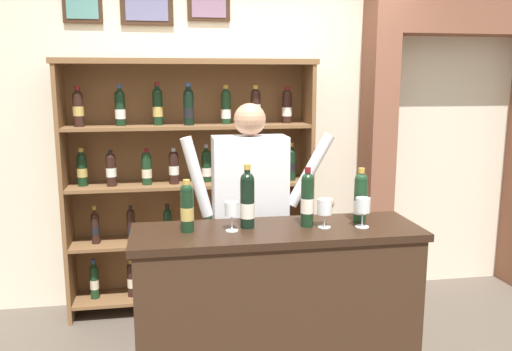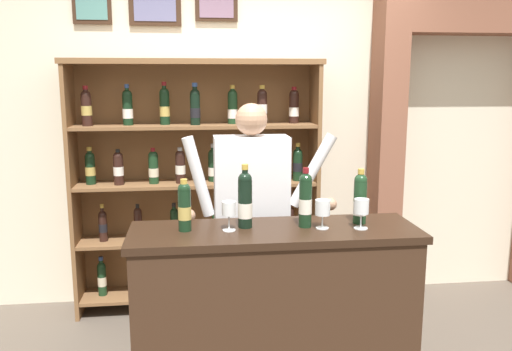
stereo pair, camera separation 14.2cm
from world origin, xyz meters
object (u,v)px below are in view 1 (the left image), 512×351
Objects in this scene: shopkeeper at (250,205)px; tasting_bottle_prosecco at (187,207)px; tasting_bottle_super_tuscan at (247,200)px; wine_glass_left at (232,211)px; wine_glass_right at (325,208)px; tasting_bottle_bianco at (307,199)px; wine_shelf at (190,178)px; tasting_bottle_grappa at (360,197)px; tasting_counter at (277,318)px; wine_glass_center at (363,206)px.

tasting_bottle_prosecco is (-0.40, -0.46, 0.12)m from shopkeeper.
tasting_bottle_prosecco is at bearing -175.42° from tasting_bottle_super_tuscan.
shopkeeper reaches higher than wine_glass_left.
tasting_bottle_prosecco reaches higher than wine_glass_right.
tasting_bottle_super_tuscan is (-0.09, -0.44, 0.14)m from shopkeeper.
tasting_bottle_prosecco is 0.86× the size of tasting_bottle_bianco.
wine_shelf reaches higher than wine_glass_left.
tasting_bottle_super_tuscan is 0.41m from wine_glass_right.
tasting_bottle_super_tuscan is at bearing -79.45° from wine_shelf.
tasting_bottle_grappa is at bearing 6.32° from tasting_bottle_bianco.
tasting_bottle_prosecco is 0.64m from tasting_bottle_bianco.
wine_glass_right is at bearing -5.26° from tasting_counter.
shopkeeper is 0.71m from tasting_bottle_grappa.
wine_shelf is 0.92m from shopkeeper.
shopkeeper is at bearing 121.83° from wine_glass_right.
wine_glass_right is (0.49, -0.02, -0.00)m from wine_glass_left.
tasting_counter is at bearing 174.74° from wine_glass_right.
wine_shelf is 1.33m from tasting_bottle_super_tuscan.
tasting_bottle_bianco reaches higher than tasting_bottle_prosecco.
wine_glass_left is at bearing -109.58° from shopkeeper.
tasting_bottle_super_tuscan reaches higher than tasting_bottle_grappa.
tasting_bottle_prosecco is 0.81× the size of tasting_bottle_super_tuscan.
wine_glass_center is at bearing -9.36° from tasting_bottle_super_tuscan.
wine_glass_center is at bearing -103.93° from tasting_bottle_grappa.
tasting_counter is at bearing -73.71° from wine_shelf.
shopkeeper is 4.82× the size of tasting_bottle_super_tuscan.
wine_shelf is 5.65× the size of tasting_bottle_super_tuscan.
wine_shelf is 12.35× the size of wine_glass_left.
tasting_bottle_bianco is (0.23, -0.47, 0.14)m from shopkeeper.
tasting_bottle_grappa reaches higher than tasting_counter.
shopkeeper is 0.54m from tasting_bottle_bianco.
shopkeeper is at bearing 116.50° from tasting_bottle_bianco.
tasting_bottle_super_tuscan is at bearing 4.58° from tasting_bottle_prosecco.
shopkeeper is 0.47m from tasting_bottle_super_tuscan.
tasting_bottle_super_tuscan is 2.20× the size of wine_glass_right.
shopkeeper is at bearing 97.84° from tasting_counter.
shopkeeper is 0.75m from wine_glass_center.
wine_glass_center is (0.45, -0.05, 0.62)m from tasting_counter.
wine_shelf is 6.01× the size of tasting_bottle_bianco.
tasting_counter is 9.50× the size of wine_glass_center.
wine_glass_center reaches higher than wine_glass_right.
tasting_bottle_bianco is at bearing 166.11° from wine_glass_center.
tasting_bottle_grappa reaches higher than tasting_bottle_prosecco.
tasting_bottle_super_tuscan reaches higher than tasting_counter.
wine_shelf is 1.64m from wine_glass_center.
wine_glass_right is at bearing -2.10° from wine_glass_left.
tasting_bottle_grappa is 0.72m from wine_glass_left.
tasting_bottle_prosecco is at bearing -130.96° from shopkeeper.
wine_glass_right is 0.96× the size of wine_glass_center.
tasting_bottle_grappa is at bearing 76.07° from wine_glass_center.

